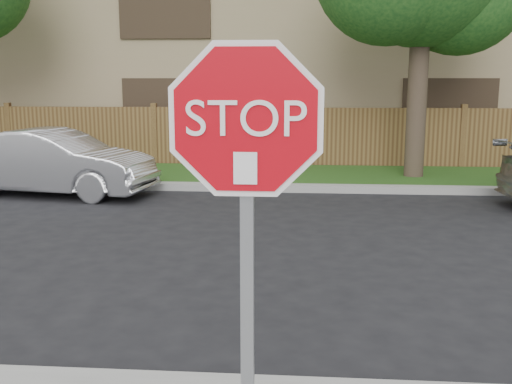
{
  "coord_description": "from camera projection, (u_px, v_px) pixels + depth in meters",
  "views": [
    {
      "loc": [
        -0.06,
        -4.24,
        2.34
      ],
      "look_at": [
        -0.32,
        -0.9,
        1.7
      ],
      "focal_mm": 42.0,
      "sensor_mm": 36.0,
      "label": 1
    }
  ],
  "objects": [
    {
      "name": "far_curb",
      "position": [
        305.0,
        188.0,
        12.55
      ],
      "size": [
        70.0,
        0.3,
        0.15
      ],
      "primitive_type": "cube",
      "color": "gray",
      "rests_on": "ground"
    },
    {
      "name": "grass_strip",
      "position": [
        305.0,
        176.0,
        14.17
      ],
      "size": [
        70.0,
        3.0,
        0.12
      ],
      "primitive_type": "cube",
      "color": "#1E4714",
      "rests_on": "ground"
    },
    {
      "name": "fence",
      "position": [
        305.0,
        138.0,
        15.6
      ],
      "size": [
        70.0,
        0.12,
        1.6
      ],
      "primitive_type": "cube",
      "color": "#4C321B",
      "rests_on": "ground"
    },
    {
      "name": "apartment_building",
      "position": [
        306.0,
        43.0,
        20.58
      ],
      "size": [
        35.2,
        9.2,
        7.2
      ],
      "color": "#9A8760",
      "rests_on": "ground"
    },
    {
      "name": "stop_sign",
      "position": [
        246.0,
        188.0,
        2.82
      ],
      "size": [
        1.01,
        0.13,
        2.55
      ],
      "color": "gray",
      "rests_on": "sidewalk_near"
    },
    {
      "name": "sedan_left",
      "position": [
        54.0,
        162.0,
        12.11
      ],
      "size": [
        4.22,
        2.03,
        1.33
      ],
      "primitive_type": "imported",
      "rotation": [
        0.0,
        0.0,
        1.41
      ],
      "color": "silver",
      "rests_on": "ground"
    }
  ]
}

